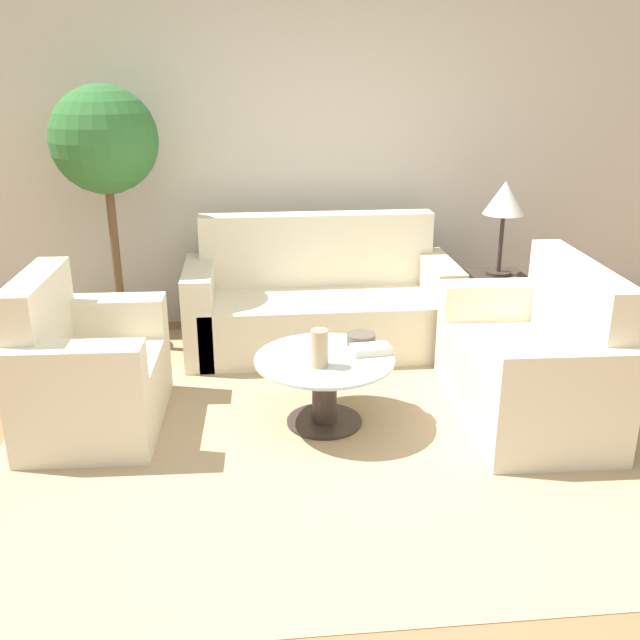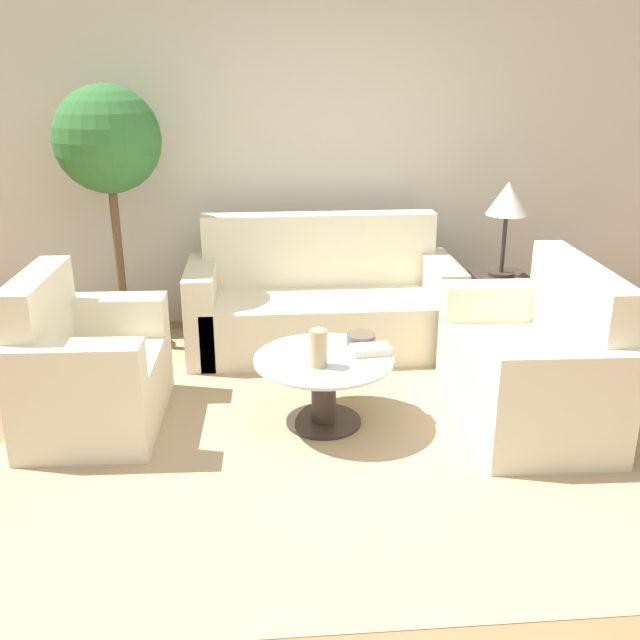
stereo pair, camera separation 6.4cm
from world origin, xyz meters
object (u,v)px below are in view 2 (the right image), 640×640
Objects in this scene: armchair at (85,375)px; potted_plant at (109,159)px; sofa_main at (322,306)px; loveseat at (537,368)px; table_lamp at (507,202)px; bowl at (361,339)px; book_stack at (370,350)px; vase at (318,348)px; coffee_table at (324,381)px.

armchair is 0.54× the size of potted_plant.
sofa_main is 1.41× the size of loveseat.
table_lamp is 1.57m from bowl.
table_lamp reaches higher than book_stack.
sofa_main is at bearing 173.64° from table_lamp.
potted_plant reaches higher than vase.
vase is at bearing -132.69° from bowl.
armchair is 1.61m from potted_plant.
loveseat is at bearing -90.73° from armchair.
table_lamp is at bearing -68.81° from armchair.
book_stack is (0.03, -0.15, -0.01)m from bowl.
sofa_main is 1.36m from vase.
vase is (-0.13, -1.34, 0.22)m from sofa_main.
armchair is 1.61m from bowl.
bowl is (0.24, 0.19, 0.18)m from coffee_table.
bowl is (-1.02, 0.19, 0.14)m from loveseat.
table_lamp is 2.89× the size of book_stack.
sofa_main is at bearing -4.32° from potted_plant.
bowl is 0.15m from book_stack.
loveseat is at bearing -96.29° from table_lamp.
sofa_main reaches higher than loveseat.
armchair is 4.73× the size of vase.
table_lamp is (1.37, 1.08, 0.81)m from coffee_table.
sofa_main is at bearing 85.57° from coffee_table.
coffee_table is at bearing 70.45° from vase.
coffee_table is 0.28m from vase.
potted_plant reaches higher than table_lamp.
sofa_main reaches higher than armchair.
book_stack is at bearing -38.55° from potted_plant.
sofa_main is 1.50m from table_lamp.
table_lamp is 2.74m from potted_plant.
vase is at bearing -159.69° from book_stack.
loveseat is at bearing -10.33° from bowl.
table_lamp reaches higher than loveseat.
loveseat is 3.11m from potted_plant.
armchair reaches higher than coffee_table.
vase is at bearing -83.23° from loveseat.
potted_plant reaches higher than book_stack.
sofa_main is 1.05m from bowl.
sofa_main is at bearing -134.81° from loveseat.
book_stack is at bearing -90.89° from armchair.
loveseat is 0.73× the size of potted_plant.
sofa_main is 8.28× the size of book_stack.
vase reaches higher than coffee_table.
coffee_table is 2.19m from potted_plant.
sofa_main is 1.03× the size of potted_plant.
vase is 1.24× the size of bowl.
loveseat reaches higher than bowl.
potted_plant is at bearing 175.68° from sofa_main.
book_stack is at bearing -136.65° from table_lamp.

